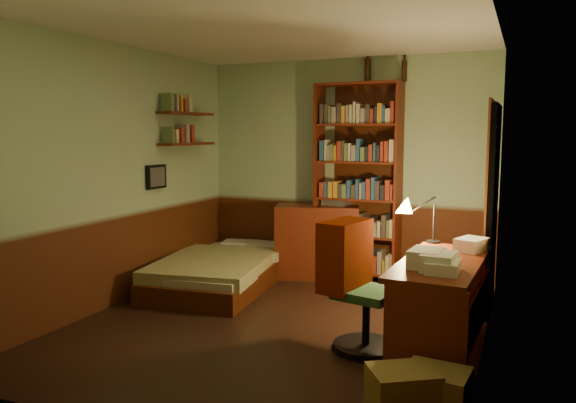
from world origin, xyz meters
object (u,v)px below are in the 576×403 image
at_px(desk, 440,308).
at_px(cardboard_box_b, 436,391).
at_px(bed, 222,260).
at_px(desk_lamp, 434,209).
at_px(dresser, 317,241).
at_px(cardboard_box_a, 403,393).
at_px(office_chair, 367,284).
at_px(mini_stereo, 336,198).
at_px(bookshelf, 358,183).

distance_m(desk, cardboard_box_b, 0.97).
xyz_separation_m(bed, desk_lamp, (2.39, -0.39, 0.76)).
relative_size(dresser, desk, 0.70).
bearing_deg(cardboard_box_a, office_chair, 117.62).
bearing_deg(cardboard_box_b, office_chair, 130.04).
height_order(mini_stereo, office_chair, office_chair).
bearing_deg(cardboard_box_b, bed, 142.95).
relative_size(bookshelf, cardboard_box_b, 5.94).
xyz_separation_m(bed, dresser, (0.86, 0.79, 0.14)).
xyz_separation_m(mini_stereo, office_chair, (0.97, -2.15, -0.41)).
bearing_deg(bed, dresser, 36.43).
relative_size(dresser, mini_stereo, 3.34).
bearing_deg(bed, cardboard_box_b, -43.51).
height_order(bookshelf, desk, bookshelf).
height_order(bed, office_chair, office_chair).
distance_m(desk, cardboard_box_a, 1.09).
xyz_separation_m(dresser, cardboard_box_a, (1.64, -2.95, -0.29)).
height_order(desk, cardboard_box_b, desk).
bearing_deg(bookshelf, office_chair, -68.98).
bearing_deg(office_chair, mini_stereo, 126.74).
height_order(dresser, cardboard_box_b, dresser).
relative_size(bookshelf, cardboard_box_a, 5.79).
height_order(mini_stereo, cardboard_box_a, mini_stereo).
bearing_deg(desk_lamp, bookshelf, 125.83).
distance_m(mini_stereo, cardboard_box_a, 3.50).
height_order(dresser, desk_lamp, desk_lamp).
distance_m(dresser, desk, 2.55).
bearing_deg(dresser, cardboard_box_b, -73.93).
xyz_separation_m(desk, cardboard_box_b, (0.12, -0.93, -0.24)).
bearing_deg(mini_stereo, bookshelf, -4.42).
bearing_deg(bed, mini_stereo, 34.89).
relative_size(desk, desk_lamp, 2.28).
bearing_deg(cardboard_box_b, cardboard_box_a, -143.74).
relative_size(mini_stereo, office_chair, 0.27).
height_order(desk_lamp, cardboard_box_a, desk_lamp).
height_order(mini_stereo, desk, mini_stereo).
height_order(office_chair, cardboard_box_a, office_chair).
relative_size(desk, cardboard_box_a, 3.54).
relative_size(office_chair, cardboard_box_a, 2.73).
xyz_separation_m(bed, desk, (2.56, -1.10, 0.08)).
xyz_separation_m(mini_stereo, bookshelf, (0.27, -0.04, 0.20)).
height_order(bed, dresser, dresser).
relative_size(dresser, office_chair, 0.90).
xyz_separation_m(desk, cardboard_box_a, (-0.06, -1.06, -0.23)).
relative_size(mini_stereo, cardboard_box_b, 0.76).
distance_m(dresser, cardboard_box_a, 3.39).
bearing_deg(desk_lamp, office_chair, -118.72).
bearing_deg(desk_lamp, desk, -80.91).
bearing_deg(cardboard_box_a, desk, 86.66).
xyz_separation_m(bed, cardboard_box_b, (2.68, -2.02, -0.16)).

